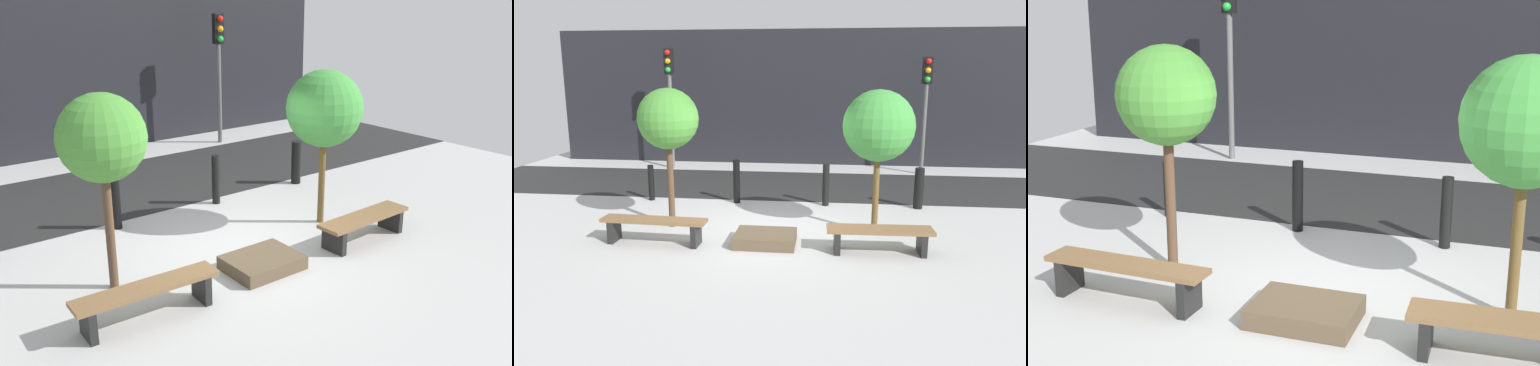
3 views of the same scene
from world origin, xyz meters
TOP-DOWN VIEW (x-y plane):
  - ground_plane at (0.00, 0.00)m, footprint 18.00×18.00m
  - road_strip at (0.00, 4.18)m, footprint 18.00×3.52m
  - building_facade at (0.00, 7.70)m, footprint 16.20×0.50m
  - bench_left at (-2.01, -0.85)m, footprint 1.94×0.46m
  - bench_right at (2.01, -0.85)m, footprint 1.83×0.53m
  - planter_bed at (0.00, -0.65)m, footprint 1.10×0.85m
  - tree_behind_left_bench at (-2.01, 0.19)m, footprint 1.19×1.19m
  - tree_behind_right_bench at (2.01, 0.19)m, footprint 1.34×1.34m
  - bollard_far_left at (-3.17, 2.17)m, footprint 0.14×0.14m
  - bollard_left at (-1.06, 2.17)m, footprint 0.16×0.16m
  - bollard_center at (1.06, 2.17)m, footprint 0.16×0.16m
  - bollard_right at (3.17, 2.17)m, footprint 0.21×0.21m
  - traffic_light_west at (-3.92, 6.23)m, footprint 0.28×0.27m
  - traffic_light_mid_west at (3.92, 6.23)m, footprint 0.28×0.27m

SIDE VIEW (x-z plane):
  - ground_plane at x=0.00m, z-range 0.00..0.00m
  - road_strip at x=0.00m, z-range 0.00..0.01m
  - planter_bed at x=0.00m, z-range 0.00..0.21m
  - bench_right at x=2.01m, z-range 0.10..0.55m
  - bench_left at x=-2.01m, z-range 0.11..0.58m
  - bollard_far_left at x=-3.17m, z-range 0.00..0.86m
  - bollard_right at x=3.17m, z-range 0.00..0.94m
  - bollard_center at x=1.06m, z-range 0.00..0.98m
  - bollard_left at x=-1.06m, z-range 0.00..1.04m
  - tree_behind_right_bench at x=2.01m, z-range 0.70..3.47m
  - tree_behind_left_bench at x=-2.01m, z-range 0.77..3.54m
  - building_facade at x=0.00m, z-range 0.00..4.41m
  - traffic_light_mid_west at x=3.92m, z-range 0.67..4.16m
  - traffic_light_west at x=-3.92m, z-range 0.71..4.48m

